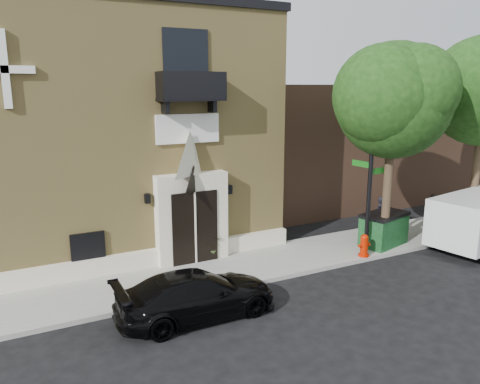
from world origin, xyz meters
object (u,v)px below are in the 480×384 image
object	(u,v)px
black_sedan	(197,295)
pedestrian_far	(432,212)
street_sign	(370,174)
fire_hydrant	(364,245)
dumpster	(384,229)
pedestrian_near	(379,215)

from	to	relation	value
black_sedan	pedestrian_far	size ratio (longest dim) A/B	2.88
street_sign	fire_hydrant	bearing A→B (deg)	-147.40
street_sign	dumpster	size ratio (longest dim) A/B	2.72
black_sedan	street_sign	size ratio (longest dim) A/B	0.76
black_sedan	street_sign	world-z (taller)	street_sign
fire_hydrant	dumpster	world-z (taller)	dumpster
street_sign	fire_hydrant	xyz separation A→B (m)	(-0.40, -0.35, -2.60)
dumpster	pedestrian_far	world-z (taller)	pedestrian_far
fire_hydrant	dumpster	bearing A→B (deg)	22.87
black_sedan	pedestrian_far	distance (m)	12.39
black_sedan	pedestrian_far	xyz separation A→B (m)	(12.13, 2.48, 0.28)
fire_hydrant	street_sign	bearing A→B (deg)	40.70
street_sign	fire_hydrant	size ratio (longest dim) A/B	7.00
street_sign	dumpster	xyz separation A→B (m)	(1.19, 0.32, -2.36)
street_sign	pedestrian_far	world-z (taller)	street_sign
fire_hydrant	pedestrian_near	size ratio (longest dim) A/B	0.54
fire_hydrant	pedestrian_near	distance (m)	3.22
black_sedan	dumpster	xyz separation A→B (m)	(8.75, 1.91, 0.15)
pedestrian_far	dumpster	bearing A→B (deg)	106.34
black_sedan	pedestrian_near	distance (m)	10.22
pedestrian_near	fire_hydrant	bearing A→B (deg)	15.49
black_sedan	pedestrian_near	xyz separation A→B (m)	(9.71, 3.18, 0.29)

